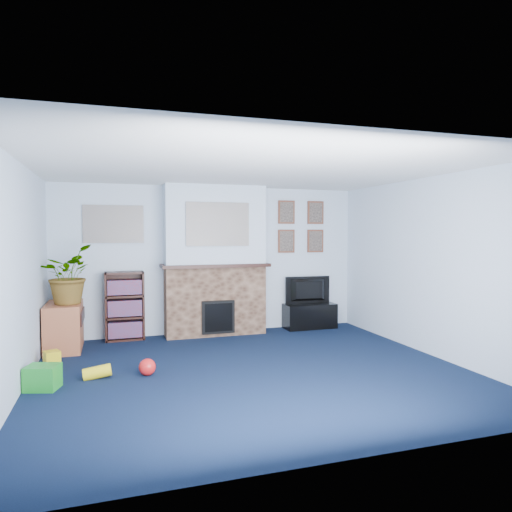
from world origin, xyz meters
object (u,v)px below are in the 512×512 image
object	(u,v)px
television	(309,290)
bookshelf	(125,307)
tv_stand	(310,315)
sideboard	(64,325)

from	to	relation	value
television	bookshelf	bearing A→B (deg)	0.93
tv_stand	bookshelf	bearing A→B (deg)	178.57
television	sideboard	size ratio (longest dim) A/B	0.96
bookshelf	sideboard	xyz separation A→B (m)	(-0.83, -0.36, -0.15)
television	bookshelf	world-z (taller)	bookshelf
tv_stand	television	distance (m)	0.43
bookshelf	sideboard	world-z (taller)	bookshelf
tv_stand	sideboard	world-z (taller)	sideboard
bookshelf	tv_stand	bearing A→B (deg)	-1.43
television	bookshelf	size ratio (longest dim) A/B	0.77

